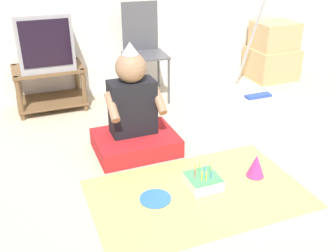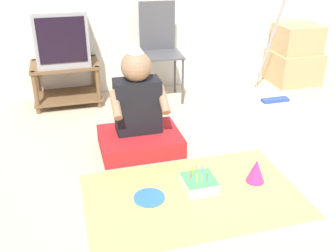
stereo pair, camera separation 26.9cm
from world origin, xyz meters
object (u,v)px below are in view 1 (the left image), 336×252
tv (44,40)px  paper_plate (155,199)px  party_hat_blue (256,165)px  folding_chair (143,45)px  dust_mop (255,64)px  person_seated (134,119)px  birthday_cake (203,181)px  cardboard_box_stack (273,53)px

tv → paper_plate: 1.94m
party_hat_blue → folding_chair: bearing=97.9°
folding_chair → party_hat_blue: 1.80m
party_hat_blue → paper_plate: party_hat_blue is taller
dust_mop → folding_chair: bearing=162.8°
folding_chair → person_seated: (-0.43, -1.04, -0.28)m
birthday_cake → person_seated: bearing=111.5°
tv → birthday_cake: bearing=-66.6°
birthday_cake → tv: bearing=113.4°
tv → paper_plate: (0.42, -1.78, -0.66)m
dust_mop → person_seated: dust_mop is taller
tv → party_hat_blue: size_ratio=3.08×
folding_chair → paper_plate: 1.87m
cardboard_box_stack → dust_mop: 0.60m
person_seated → party_hat_blue: bearing=-45.7°
cardboard_box_stack → person_seated: person_seated is taller
party_hat_blue → paper_plate: 0.75m
person_seated → paper_plate: person_seated is taller
folding_chair → person_seated: bearing=-112.4°
dust_mop → person_seated: size_ratio=1.32×
dust_mop → birthday_cake: bearing=-132.8°
cardboard_box_stack → paper_plate: (-2.08, -1.74, -0.29)m
person_seated → birthday_cake: person_seated is taller
paper_plate → party_hat_blue: bearing=-0.1°
party_hat_blue → paper_plate: size_ratio=0.81×
paper_plate → person_seated: bearing=83.3°
cardboard_box_stack → tv: bearing=179.0°
paper_plate → folding_chair: bearing=73.5°
cardboard_box_stack → party_hat_blue: (-1.34, -1.74, -0.22)m
birthday_cake → party_hat_blue: 0.41m
person_seated → folding_chair: bearing=67.6°
folding_chair → dust_mop: 1.17m
dust_mop → birthday_cake: (-1.27, -1.37, -0.27)m
cardboard_box_stack → paper_plate: size_ratio=3.23×
dust_mop → paper_plate: bearing=-139.4°
tv → cardboard_box_stack: (2.51, -0.04, -0.37)m
folding_chair → paper_plate: folding_chair is taller
tv → person_seated: size_ratio=0.60×
tv → folding_chair: bearing=-3.7°
folding_chair → birthday_cake: bearing=-95.5°
person_seated → birthday_cake: bearing=-68.5°
birthday_cake → paper_plate: bearing=-178.1°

